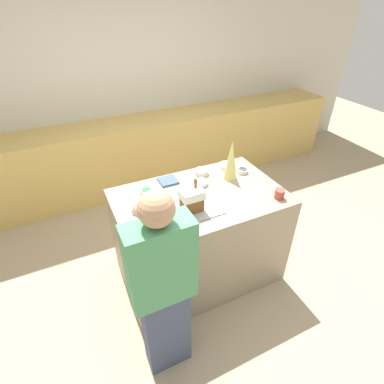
{
  "coord_description": "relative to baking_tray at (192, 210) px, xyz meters",
  "views": [
    {
      "loc": [
        -0.95,
        -1.83,
        2.37
      ],
      "look_at": [
        -0.07,
        0.0,
        0.99
      ],
      "focal_mm": 28.0,
      "sensor_mm": 36.0,
      "label": 1
    }
  ],
  "objects": [
    {
      "name": "candy_bowl_center_rear",
      "position": [
        0.23,
        0.3,
        0.02
      ],
      "size": [
        0.12,
        0.12,
        0.04
      ],
      "color": "white",
      "rests_on": "kitchen_island"
    },
    {
      "name": "cookbook",
      "position": [
        -0.01,
        0.47,
        0.01
      ],
      "size": [
        0.16,
        0.16,
        0.02
      ],
      "color": "#3F598C",
      "rests_on": "kitchen_island"
    },
    {
      "name": "wall_back",
      "position": [
        0.15,
        2.32,
        0.37
      ],
      "size": [
        8.0,
        0.05,
        2.6
      ],
      "color": "beige",
      "rests_on": "ground_plane"
    },
    {
      "name": "baking_tray",
      "position": [
        0.0,
        0.0,
        0.0
      ],
      "size": [
        0.45,
        0.31,
        0.01
      ],
      "color": "#9E9EA8",
      "rests_on": "kitchen_island"
    },
    {
      "name": "kitchen_island",
      "position": [
        0.15,
        0.15,
        -0.47
      ],
      "size": [
        1.42,
        0.89,
        0.93
      ],
      "color": "gray",
      "rests_on": "ground_plane"
    },
    {
      "name": "candy_bowl_far_right",
      "position": [
        0.59,
        0.48,
        0.02
      ],
      "size": [
        0.11,
        0.11,
        0.04
      ],
      "color": "white",
      "rests_on": "kitchen_island"
    },
    {
      "name": "candy_bowl_far_left",
      "position": [
        -0.25,
        0.37,
        0.02
      ],
      "size": [
        0.11,
        0.11,
        0.05
      ],
      "color": "white",
      "rests_on": "kitchen_island"
    },
    {
      "name": "decorative_tree",
      "position": [
        0.52,
        0.29,
        0.18
      ],
      "size": [
        0.13,
        0.13,
        0.37
      ],
      "color": "#DBD675",
      "rests_on": "kitchen_island"
    },
    {
      "name": "ground_plane",
      "position": [
        0.15,
        0.15,
        -0.93
      ],
      "size": [
        12.0,
        12.0,
        0.0
      ],
      "primitive_type": "plane",
      "color": "tan"
    },
    {
      "name": "candy_bowl_front_corner",
      "position": [
        0.32,
        0.46,
        0.02
      ],
      "size": [
        0.13,
        0.13,
        0.05
      ],
      "color": "silver",
      "rests_on": "kitchen_island"
    },
    {
      "name": "mug",
      "position": [
        0.73,
        -0.16,
        0.04
      ],
      "size": [
        0.08,
        0.08,
        0.08
      ],
      "color": "#B24238",
      "rests_on": "kitchen_island"
    },
    {
      "name": "candy_bowl_near_tray_left",
      "position": [
        0.68,
        0.32,
        0.02
      ],
      "size": [
        0.1,
        0.1,
        0.04
      ],
      "color": "silver",
      "rests_on": "kitchen_island"
    },
    {
      "name": "person",
      "position": [
        -0.44,
        -0.51,
        -0.14
      ],
      "size": [
        0.4,
        0.51,
        1.54
      ],
      "color": "#424C6B",
      "rests_on": "ground_plane"
    },
    {
      "name": "back_cabinet_block",
      "position": [
        0.15,
        2.0,
        -0.46
      ],
      "size": [
        6.0,
        0.6,
        0.95
      ],
      "color": "tan",
      "rests_on": "ground_plane"
    },
    {
      "name": "candy_bowl_beside_tree",
      "position": [
        -0.37,
        0.17,
        0.02
      ],
      "size": [
        0.14,
        0.14,
        0.05
      ],
      "color": "white",
      "rests_on": "kitchen_island"
    },
    {
      "name": "gingerbread_house",
      "position": [
        0.0,
        0.0,
        0.1
      ],
      "size": [
        0.17,
        0.14,
        0.26
      ],
      "color": "brown",
      "rests_on": "baking_tray"
    }
  ]
}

